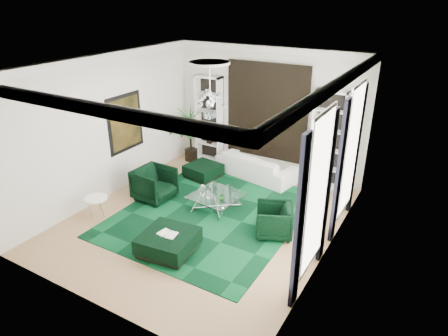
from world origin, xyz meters
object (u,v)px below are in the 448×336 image
Objects in this scene: coffee_table at (217,202)px; palm at (190,127)px; ottoman_side at (203,171)px; ottoman_front at (168,243)px; armchair_left at (154,184)px; side_table at (97,208)px; sofa at (256,166)px; armchair_right at (274,220)px.

palm is at bearing 135.59° from coffee_table.
coffee_table reaches higher than ottoman_side.
coffee_table is 1.98m from ottoman_side.
armchair_left is at bearing 135.81° from ottoman_front.
ottoman_side is at bearing -40.82° from palm.
coffee_table is at bearing -76.66° from armchair_left.
side_table is at bearing -106.86° from ottoman_side.
armchair_right reaches higher than sofa.
armchair_right is 0.75× the size of ottoman_front.
ottoman_side is at bearing 42.79° from sofa.
sofa is 4.77m from side_table.
sofa is 2.08× the size of coffee_table.
ottoman_side is 3.45m from side_table.
armchair_left is 1.80m from coffee_table.
ottoman_side is at bearing 73.14° from side_table.
palm is (-1.10, 0.95, 0.96)m from ottoman_side.
sofa is 2.25× the size of ottoman_front.
armchair_right is 5.08m from palm.
palm reaches higher than armchair_right.
side_table reaches higher than ottoman_side.
side_table reaches higher than ottoman_front.
coffee_table is at bearing -125.56° from armchair_right.
ottoman_front is (0.05, -4.40, -0.14)m from sofa.
armchair_left is 1.05× the size of ottoman_side.
armchair_right is at bearing 20.10° from side_table.
palm is at bearing -147.46° from armchair_right.
side_table is at bearing -88.65° from palm.
armchair_left is 1.16× the size of armchair_right.
sofa is 4.40m from ottoman_front.
sofa is 1.07× the size of palm.
sofa is at bearing -170.81° from armchair_right.
armchair_right reaches higher than ottoman_side.
side_table is (-2.35, -1.85, 0.06)m from coffee_table.
sofa is 2.58m from palm.
palm reaches higher than armchair_left.
palm is (-0.70, 2.75, 0.72)m from armchair_left.
coffee_table is (-1.75, 0.35, -0.17)m from armchair_right.
armchair_right is at bearing -33.22° from palm.
side_table is 0.24× the size of palm.
sofa is 2.57× the size of armchair_left.
coffee_table is at bearing 100.59° from sofa.
armchair_right is (3.50, 0.00, -0.06)m from armchair_left.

